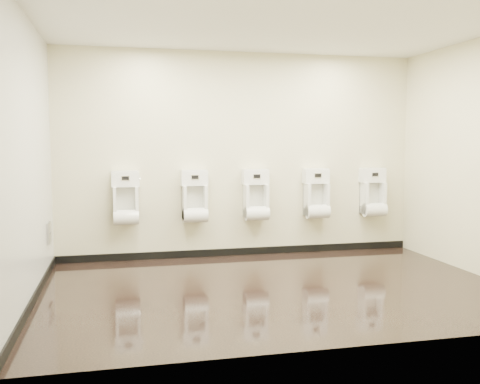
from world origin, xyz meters
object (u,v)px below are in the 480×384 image
at_px(urinal_2, 256,199).
at_px(urinal_4, 373,196).
at_px(urinal_1, 195,200).
at_px(urinal_3, 316,197).
at_px(urinal_0, 126,202).
at_px(access_panel, 49,233).

height_order(urinal_2, urinal_4, same).
xyz_separation_m(urinal_1, urinal_3, (1.73, 0.00, 0.00)).
distance_m(urinal_2, urinal_3, 0.88).
bearing_deg(urinal_1, urinal_4, 0.00).
distance_m(urinal_3, urinal_4, 0.87).
distance_m(urinal_0, urinal_3, 2.64).
height_order(access_panel, urinal_4, urinal_4).
bearing_deg(access_panel, urinal_4, 5.53).
xyz_separation_m(urinal_2, urinal_3, (0.88, 0.00, 0.00)).
xyz_separation_m(urinal_0, urinal_4, (3.51, 0.00, 0.00)).
bearing_deg(urinal_4, urinal_1, 180.00).
distance_m(urinal_0, urinal_2, 1.75).
distance_m(urinal_2, urinal_4, 1.76).
bearing_deg(urinal_1, urinal_3, 0.00).
relative_size(access_panel, urinal_0, 0.37).
bearing_deg(urinal_2, urinal_4, 0.00).
bearing_deg(urinal_3, urinal_1, 180.00).
height_order(urinal_3, urinal_4, same).
bearing_deg(urinal_0, urinal_4, 0.00).
distance_m(urinal_0, urinal_4, 3.51).
height_order(urinal_0, urinal_3, same).
distance_m(access_panel, urinal_1, 1.89).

